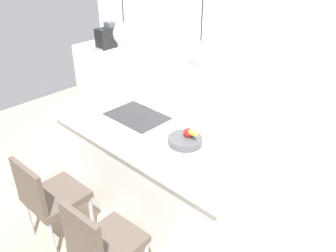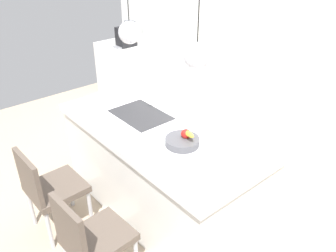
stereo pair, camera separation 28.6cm
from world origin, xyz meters
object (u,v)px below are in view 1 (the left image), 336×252
object	(u,v)px
fruit_bowl	(186,139)
chair_near	(49,195)
chair_middle	(101,244)
coffee_machine	(106,38)

from	to	relation	value
fruit_bowl	chair_near	bearing A→B (deg)	-129.24
fruit_bowl	chair_near	xyz separation A→B (m)	(-0.74, -0.90, -0.47)
chair_near	chair_middle	size ratio (longest dim) A/B	0.99
chair_near	coffee_machine	bearing A→B (deg)	132.31
coffee_machine	chair_near	bearing A→B (deg)	-47.69
chair_near	chair_middle	world-z (taller)	chair_middle
fruit_bowl	chair_middle	size ratio (longest dim) A/B	0.32
chair_near	chair_middle	distance (m)	0.74
fruit_bowl	coffee_machine	bearing A→B (deg)	154.32
fruit_bowl	chair_near	world-z (taller)	fruit_bowl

